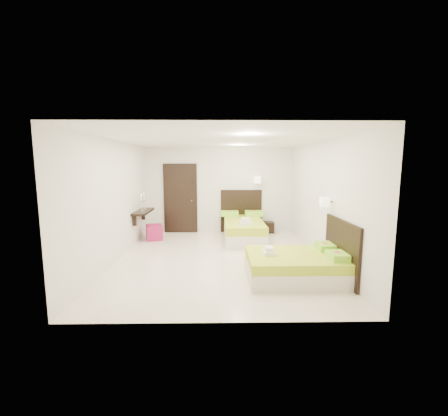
{
  "coord_description": "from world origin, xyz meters",
  "views": [
    {
      "loc": [
        -0.01,
        -6.45,
        2.06
      ],
      "look_at": [
        0.1,
        0.3,
        1.1
      ],
      "focal_mm": 24.0,
      "sensor_mm": 36.0,
      "label": 1
    }
  ],
  "objects_px": {
    "bed_double": "(299,264)",
    "nightstand": "(267,227)",
    "ottoman": "(154,232)",
    "bed_single": "(244,228)"
  },
  "relations": [
    {
      "from": "bed_single",
      "to": "bed_double",
      "type": "bearing_deg",
      "value": -75.23
    },
    {
      "from": "ottoman",
      "to": "bed_double",
      "type": "bearing_deg",
      "value": -41.7
    },
    {
      "from": "bed_single",
      "to": "bed_double",
      "type": "height_order",
      "value": "bed_single"
    },
    {
      "from": "bed_double",
      "to": "nightstand",
      "type": "height_order",
      "value": "bed_double"
    },
    {
      "from": "bed_single",
      "to": "nightstand",
      "type": "distance_m",
      "value": 1.15
    },
    {
      "from": "bed_single",
      "to": "ottoman",
      "type": "height_order",
      "value": "bed_single"
    },
    {
      "from": "bed_single",
      "to": "ottoman",
      "type": "relative_size",
      "value": 4.96
    },
    {
      "from": "bed_double",
      "to": "ottoman",
      "type": "xyz_separation_m",
      "value": [
        -3.28,
        2.92,
        -0.05
      ]
    },
    {
      "from": "bed_double",
      "to": "ottoman",
      "type": "height_order",
      "value": "bed_double"
    },
    {
      "from": "nightstand",
      "to": "ottoman",
      "type": "height_order",
      "value": "ottoman"
    }
  ]
}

